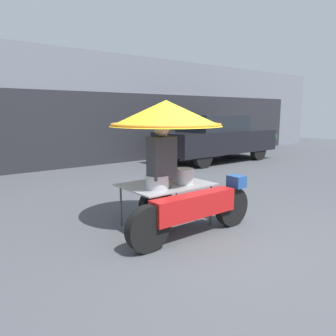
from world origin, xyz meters
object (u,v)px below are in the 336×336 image
object	(u,v)px
vendor_motorcycle_cart	(170,134)
vendor_person	(162,171)
parked_car	(216,138)

from	to	relation	value
vendor_motorcycle_cart	vendor_person	size ratio (longest dim) A/B	1.35
vendor_person	parked_car	size ratio (longest dim) A/B	0.36
vendor_person	parked_car	bearing A→B (deg)	37.33
vendor_person	parked_car	world-z (taller)	parked_car
vendor_motorcycle_cart	vendor_person	world-z (taller)	vendor_motorcycle_cart
vendor_person	vendor_motorcycle_cart	bearing A→B (deg)	25.68
parked_car	vendor_motorcycle_cart	bearing A→B (deg)	-142.23
vendor_motorcycle_cart	parked_car	world-z (taller)	vendor_motorcycle_cart
vendor_person	parked_car	xyz separation A→B (m)	(5.64, 4.30, -0.06)
vendor_motorcycle_cart	parked_car	xyz separation A→B (m)	(5.41, 4.19, -0.58)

